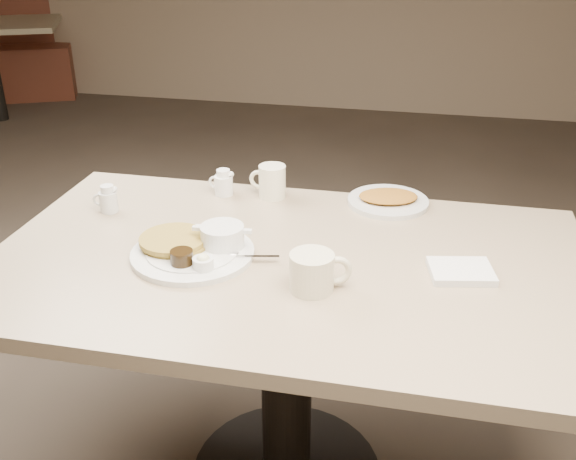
% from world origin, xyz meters
% --- Properties ---
extents(diner_table, '(1.50, 0.90, 0.75)m').
position_xyz_m(diner_table, '(0.00, 0.00, 0.58)').
color(diner_table, tan).
rests_on(diner_table, ground).
extents(main_plate, '(0.39, 0.33, 0.07)m').
position_xyz_m(main_plate, '(-0.23, -0.03, 0.77)').
color(main_plate, silver).
rests_on(main_plate, diner_table).
extents(coffee_mug_near, '(0.16, 0.13, 0.09)m').
position_xyz_m(coffee_mug_near, '(0.09, -0.13, 0.80)').
color(coffee_mug_near, beige).
rests_on(coffee_mug_near, diner_table).
extents(napkin, '(0.17, 0.14, 0.02)m').
position_xyz_m(napkin, '(0.43, 0.01, 0.76)').
color(napkin, silver).
rests_on(napkin, diner_table).
extents(coffee_mug_far, '(0.12, 0.09, 0.10)m').
position_xyz_m(coffee_mug_far, '(-0.13, 0.37, 0.80)').
color(coffee_mug_far, white).
rests_on(coffee_mug_far, diner_table).
extents(creamer_left, '(0.08, 0.06, 0.08)m').
position_xyz_m(creamer_left, '(-0.56, 0.17, 0.79)').
color(creamer_left, silver).
rests_on(creamer_left, diner_table).
extents(creamer_right, '(0.09, 0.07, 0.08)m').
position_xyz_m(creamer_right, '(-0.27, 0.36, 0.79)').
color(creamer_right, white).
rests_on(creamer_right, diner_table).
extents(hash_plate, '(0.29, 0.29, 0.04)m').
position_xyz_m(hash_plate, '(0.22, 0.39, 0.76)').
color(hash_plate, silver).
rests_on(hash_plate, diner_table).
extents(booth_back_left, '(1.48, 1.58, 1.12)m').
position_xyz_m(booth_back_left, '(-3.26, 3.71, 0.41)').
color(booth_back_left, brown).
rests_on(booth_back_left, ground).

